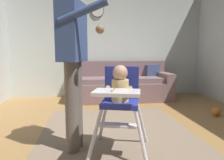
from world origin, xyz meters
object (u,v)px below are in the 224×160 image
at_px(couch, 121,85).
at_px(high_chair, 120,93).
at_px(adult_standing, 73,58).
at_px(toy_ball, 216,112).
at_px(wall_clock, 97,11).

distance_m(couch, high_chair, 2.51).
distance_m(adult_standing, toy_ball, 2.59).
relative_size(couch, toy_ball, 15.32).
bearing_deg(high_chair, adult_standing, -90.92).
xyz_separation_m(couch, toy_ball, (1.34, -1.44, -0.26)).
bearing_deg(couch, high_chair, -10.51).
bearing_deg(toy_ball, wall_clock, 133.76).
distance_m(couch, adult_standing, 2.57).
xyz_separation_m(high_chair, wall_clock, (-0.04, 2.93, 1.41)).
relative_size(couch, adult_standing, 1.27).
xyz_separation_m(high_chair, toy_ball, (1.80, 1.01, -0.55)).
distance_m(couch, toy_ball, 1.99).
distance_m(high_chair, adult_standing, 0.60).
relative_size(high_chair, adult_standing, 0.53).
height_order(couch, high_chair, high_chair).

